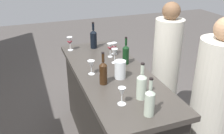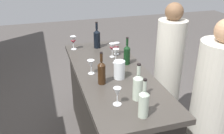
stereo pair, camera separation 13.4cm
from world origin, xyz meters
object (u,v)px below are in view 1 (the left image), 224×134
object	(u,v)px
wine_bottle_center_amber_brown	(103,72)
water_pitcher	(120,69)
wine_glass_near_center	(110,48)
person_left_guest	(165,74)
wine_glass_far_left	(122,93)
wine_bottle_rightmost_near_black	(94,38)
wine_bottle_second_left_clear_pale	(142,85)
wine_glass_far_right	(70,41)
wine_glass_near_right	(115,53)
wine_bottle_leftmost_clear_pale	(149,102)
person_center_guest	(211,106)
wine_bottle_second_right_dark_green	(126,54)
wine_glass_far_center	(91,65)
wine_glass_near_left	(114,46)

from	to	relation	value
wine_bottle_center_amber_brown	water_pitcher	size ratio (longest dim) A/B	1.76
wine_glass_near_center	person_left_guest	world-z (taller)	person_left_guest
wine_glass_far_left	person_left_guest	world-z (taller)	person_left_guest
wine_bottle_center_amber_brown	wine_bottle_rightmost_near_black	distance (m)	0.94
water_pitcher	person_left_guest	bearing A→B (deg)	-67.14
wine_bottle_second_left_clear_pale	wine_glass_near_center	size ratio (longest dim) A/B	1.94
wine_glass_far_right	wine_glass_near_right	bearing A→B (deg)	-146.02
wine_bottle_leftmost_clear_pale	person_center_guest	distance (m)	0.90
wine_bottle_second_right_dark_green	wine_glass_near_right	xyz separation A→B (m)	(0.06, 0.10, 0.00)
wine_glass_far_center	wine_glass_far_right	xyz separation A→B (m)	(0.72, 0.06, 0.01)
wine_bottle_center_amber_brown	wine_glass_near_right	world-z (taller)	wine_bottle_center_amber_brown
wine_glass_far_right	person_center_guest	size ratio (longest dim) A/B	0.11
wine_bottle_second_left_clear_pale	wine_glass_far_left	size ratio (longest dim) A/B	2.12
wine_glass_far_left	person_left_guest	bearing A→B (deg)	-49.92
wine_glass_near_left	person_center_guest	size ratio (longest dim) A/B	0.09
wine_bottle_center_amber_brown	wine_glass_near_center	bearing A→B (deg)	-25.37
wine_bottle_second_left_clear_pale	wine_glass_far_center	bearing A→B (deg)	24.45
person_left_guest	wine_glass_far_center	bearing A→B (deg)	-6.13
wine_glass_near_left	person_left_guest	distance (m)	0.68
wine_glass_near_right	wine_bottle_second_left_clear_pale	bearing A→B (deg)	176.00
person_center_guest	wine_glass_far_left	bearing A→B (deg)	-18.70
wine_glass_near_left	wine_glass_far_center	world-z (taller)	wine_glass_far_center
wine_bottle_leftmost_clear_pale	wine_glass_near_center	distance (m)	1.15
wine_glass_near_center	wine_glass_near_left	bearing A→B (deg)	-47.95
wine_bottle_rightmost_near_black	water_pitcher	world-z (taller)	wine_bottle_rightmost_near_black
wine_glass_near_right	wine_glass_far_center	distance (m)	0.36
wine_bottle_second_right_dark_green	water_pitcher	distance (m)	0.34
wine_glass_far_left	wine_glass_near_left	bearing A→B (deg)	-17.52
wine_bottle_leftmost_clear_pale	wine_glass_far_left	size ratio (longest dim) A/B	2.06
wine_glass_near_center	person_center_guest	bearing A→B (deg)	-143.57
wine_bottle_leftmost_clear_pale	water_pitcher	distance (m)	0.62
wine_bottle_center_amber_brown	wine_glass_far_center	distance (m)	0.23
wine_bottle_center_amber_brown	wine_glass_near_center	size ratio (longest dim) A/B	1.89
wine_bottle_second_left_clear_pale	wine_bottle_leftmost_clear_pale	bearing A→B (deg)	167.27
wine_glass_far_center	wine_glass_near_center	bearing A→B (deg)	-42.42
wine_glass_near_center	wine_glass_near_right	xyz separation A→B (m)	(-0.18, 0.01, 0.00)
person_left_guest	wine_bottle_center_amber_brown	bearing A→B (deg)	7.96
wine_glass_near_left	person_left_guest	xyz separation A→B (m)	(-0.30, -0.53, -0.32)
wine_glass_near_center	wine_glass_far_right	world-z (taller)	wine_glass_far_right
wine_bottle_leftmost_clear_pale	wine_glass_near_left	xyz separation A→B (m)	(1.21, -0.19, -0.02)
wine_bottle_second_left_clear_pale	person_center_guest	size ratio (longest dim) A/B	0.20
wine_bottle_leftmost_clear_pale	wine_glass_near_right	distance (m)	0.97
wine_bottle_second_right_dark_green	wine_glass_near_center	world-z (taller)	wine_bottle_second_right_dark_green
water_pitcher	wine_bottle_rightmost_near_black	bearing A→B (deg)	0.25
water_pitcher	person_center_guest	size ratio (longest dim) A/B	0.11
wine_glass_near_center	wine_glass_far_center	world-z (taller)	wine_glass_near_center
person_left_guest	person_center_guest	bearing A→B (deg)	82.86
wine_glass_near_left	water_pitcher	world-z (taller)	water_pitcher
wine_bottle_second_right_dark_green	wine_glass_far_left	bearing A→B (deg)	154.64
water_pitcher	person_left_guest	xyz separation A→B (m)	(0.29, -0.69, -0.31)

